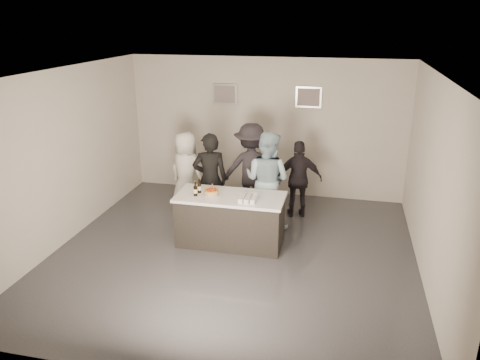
{
  "coord_description": "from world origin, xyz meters",
  "views": [
    {
      "loc": [
        1.68,
        -6.84,
        3.82
      ],
      "look_at": [
        0.0,
        0.5,
        1.15
      ],
      "focal_mm": 35.0,
      "sensor_mm": 36.0,
      "label": 1
    }
  ],
  "objects": [
    {
      "name": "bar_counter",
      "position": [
        -0.14,
        0.37,
        0.45
      ],
      "size": [
        1.86,
        0.86,
        0.9
      ],
      "primitive_type": "cube",
      "color": "white",
      "rests_on": "ground"
    },
    {
      "name": "wall_left",
      "position": [
        -3.0,
        0.0,
        1.5
      ],
      "size": [
        0.04,
        6.0,
        3.0
      ],
      "primitive_type": "cube",
      "color": "beige",
      "rests_on": "ground"
    },
    {
      "name": "wall_right",
      "position": [
        3.0,
        0.0,
        1.5
      ],
      "size": [
        0.04,
        6.0,
        3.0
      ],
      "primitive_type": "cube",
      "color": "beige",
      "rests_on": "ground"
    },
    {
      "name": "wall_back",
      "position": [
        0.0,
        3.0,
        1.5
      ],
      "size": [
        6.0,
        0.04,
        3.0
      ],
      "primitive_type": "cube",
      "color": "beige",
      "rests_on": "ground"
    },
    {
      "name": "person_guest_right",
      "position": [
        0.88,
        1.84,
        0.77
      ],
      "size": [
        0.96,
        0.56,
        1.55
      ],
      "primitive_type": "imported",
      "rotation": [
        0.0,
        0.0,
        3.35
      ],
      "color": "black",
      "rests_on": "ground"
    },
    {
      "name": "candles",
      "position": [
        -0.48,
        0.02,
        0.9
      ],
      "size": [
        0.24,
        0.08,
        0.01
      ],
      "primitive_type": "cube",
      "color": "pink",
      "rests_on": "bar_counter"
    },
    {
      "name": "floor",
      "position": [
        0.0,
        0.0,
        0.0
      ],
      "size": [
        6.0,
        6.0,
        0.0
      ],
      "primitive_type": "plane",
      "color": "#3D3D42",
      "rests_on": "ground"
    },
    {
      "name": "beer_bottle_b",
      "position": [
        -0.72,
        0.24,
        1.03
      ],
      "size": [
        0.07,
        0.07,
        0.26
      ],
      "primitive_type": "cylinder",
      "color": "black",
      "rests_on": "bar_counter"
    },
    {
      "name": "cake",
      "position": [
        -0.46,
        0.32,
        0.94
      ],
      "size": [
        0.24,
        0.24,
        0.08
      ],
      "primitive_type": "cylinder",
      "color": "orange",
      "rests_on": "bar_counter"
    },
    {
      "name": "beer_bottle_a",
      "position": [
        -0.7,
        0.39,
        1.03
      ],
      "size": [
        0.07,
        0.07,
        0.26
      ],
      "primitive_type": "cylinder",
      "color": "black",
      "rests_on": "bar_counter"
    },
    {
      "name": "picture_left",
      "position": [
        -0.9,
        2.97,
        2.2
      ],
      "size": [
        0.54,
        0.04,
        0.44
      ],
      "primitive_type": "cube",
      "color": "#B2B2B7",
      "rests_on": "wall_back"
    },
    {
      "name": "person_guest_back",
      "position": [
        -0.08,
        1.85,
        0.92
      ],
      "size": [
        1.31,
        0.93,
        1.84
      ],
      "primitive_type": "imported",
      "rotation": [
        0.0,
        0.0,
        3.37
      ],
      "color": "#252128",
      "rests_on": "ground"
    },
    {
      "name": "person_guest_left",
      "position": [
        -1.39,
        1.69,
        0.81
      ],
      "size": [
        0.93,
        0.78,
        1.63
      ],
      "primitive_type": "imported",
      "rotation": [
        0.0,
        0.0,
        2.76
      ],
      "color": "white",
      "rests_on": "ground"
    },
    {
      "name": "ceiling",
      "position": [
        0.0,
        0.0,
        3.0
      ],
      "size": [
        6.0,
        6.0,
        0.0
      ],
      "primitive_type": "plane",
      "rotation": [
        3.14,
        0.0,
        0.0
      ],
      "color": "white"
    },
    {
      "name": "wall_front",
      "position": [
        0.0,
        -3.0,
        1.5
      ],
      "size": [
        6.0,
        0.04,
        3.0
      ],
      "primitive_type": "cube",
      "color": "beige",
      "rests_on": "ground"
    },
    {
      "name": "person_main_blue",
      "position": [
        0.35,
        1.22,
        0.93
      ],
      "size": [
        1.08,
        0.95,
        1.86
      ],
      "primitive_type": "imported",
      "rotation": [
        0.0,
        0.0,
        2.82
      ],
      "color": "#A3C5D6",
      "rests_on": "ground"
    },
    {
      "name": "person_main_black",
      "position": [
        -0.71,
        1.09,
        0.9
      ],
      "size": [
        0.75,
        0.6,
        1.8
      ],
      "primitive_type": "imported",
      "rotation": [
        0.0,
        0.0,
        3.44
      ],
      "color": "black",
      "rests_on": "ground"
    },
    {
      "name": "tumbler_cluster",
      "position": [
        0.2,
        0.25,
        0.94
      ],
      "size": [
        0.3,
        0.4,
        0.08
      ],
      "primitive_type": "cube",
      "color": "yellow",
      "rests_on": "bar_counter"
    },
    {
      "name": "picture_right",
      "position": [
        0.9,
        2.97,
        2.2
      ],
      "size": [
        0.54,
        0.04,
        0.44
      ],
      "primitive_type": "cube",
      "color": "#B2B2B7",
      "rests_on": "wall_back"
    }
  ]
}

